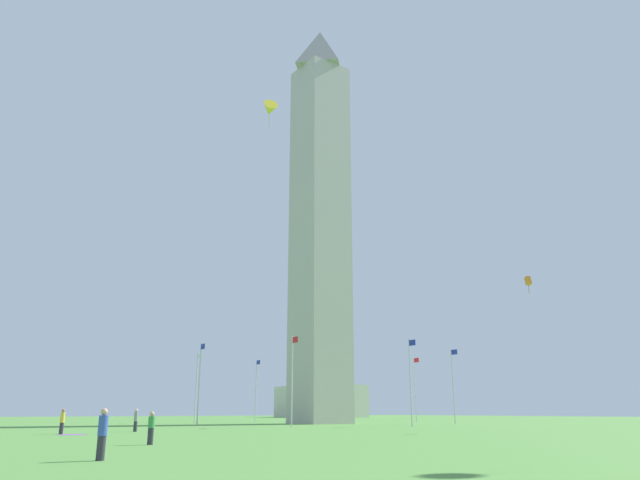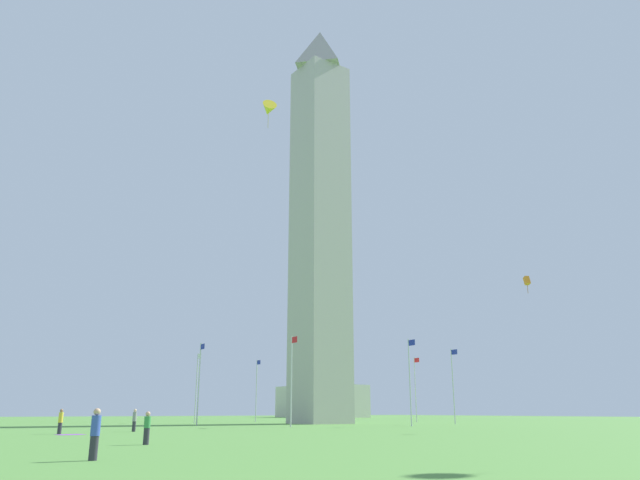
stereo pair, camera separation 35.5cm
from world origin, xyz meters
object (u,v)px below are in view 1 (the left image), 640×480
(flagpole_n, at_px, (411,378))
(flagpole_w, at_px, (199,380))
(flagpole_e, at_px, (415,387))
(picnic_blanket_near_first_person, at_px, (72,435))
(distant_building, at_px, (320,402))
(obelisk_monument, at_px, (320,210))
(person_gray_shirt, at_px, (136,420))
(kite_orange_box, at_px, (528,281))
(flagpole_nw, at_px, (292,377))
(flagpole_sw, at_px, (196,385))
(flagpole_s, at_px, (256,388))
(person_blue_shirt, at_px, (102,434))
(flagpole_ne, at_px, (453,383))
(person_yellow_shirt, at_px, (62,422))
(kite_yellow_delta, at_px, (269,109))
(flagpole_se, at_px, (339,388))
(person_green_shirt, at_px, (151,428))

(flagpole_n, xyz_separation_m, flagpole_w, (-17.42, -17.42, 0.00))
(flagpole_e, bearing_deg, picnic_blanket_near_first_person, -68.73)
(flagpole_e, distance_m, distant_building, 72.90)
(obelisk_monument, height_order, picnic_blanket_near_first_person, obelisk_monument)
(person_gray_shirt, xyz_separation_m, kite_orange_box, (18.66, 27.55, 11.72))
(flagpole_nw, bearing_deg, distant_building, 143.18)
(flagpole_e, distance_m, flagpole_sw, 32.19)
(flagpole_nw, bearing_deg, flagpole_sw, 180.00)
(flagpole_n, relative_size, flagpole_e, 1.00)
(kite_orange_box, bearing_deg, flagpole_nw, -158.27)
(flagpole_s, relative_size, person_gray_shirt, 5.28)
(flagpole_sw, bearing_deg, person_blue_shirt, -26.59)
(flagpole_ne, distance_m, picnic_blanket_near_first_person, 49.61)
(flagpole_ne, distance_m, person_yellow_shirt, 49.67)
(flagpole_ne, bearing_deg, kite_yellow_delta, -79.54)
(flagpole_ne, relative_size, flagpole_e, 1.00)
(flagpole_nw, xyz_separation_m, person_yellow_shirt, (7.01, -24.35, -4.24))
(flagpole_w, height_order, kite_orange_box, kite_orange_box)
(flagpole_s, bearing_deg, flagpole_sw, -67.50)
(flagpole_n, xyz_separation_m, flagpole_nw, (-5.10, -12.32, 0.00))
(person_yellow_shirt, relative_size, person_blue_shirt, 1.03)
(flagpole_e, height_order, kite_orange_box, kite_orange_box)
(flagpole_w, bearing_deg, flagpole_s, 135.00)
(flagpole_w, distance_m, kite_yellow_delta, 32.46)
(person_yellow_shirt, height_order, kite_yellow_delta, kite_yellow_delta)
(flagpole_nw, bearing_deg, flagpole_s, 157.50)
(flagpole_se, bearing_deg, flagpole_e, 22.50)
(person_blue_shirt, bearing_deg, person_green_shirt, 44.84)
(obelisk_monument, bearing_deg, picnic_blanket_near_first_person, -59.99)
(picnic_blanket_near_first_person, bearing_deg, kite_orange_box, 65.85)
(flagpole_w, relative_size, distant_building, 0.38)
(flagpole_e, distance_m, picnic_blanket_near_first_person, 57.84)
(flagpole_e, height_order, person_yellow_shirt, flagpole_e)
(flagpole_ne, height_order, flagpole_s, same)
(flagpole_ne, xyz_separation_m, flagpole_sw, (-24.64, -24.64, 0.00))
(kite_orange_box, relative_size, picnic_blanket_near_first_person, 0.85)
(person_green_shirt, bearing_deg, person_yellow_shirt, 13.21)
(flagpole_nw, relative_size, person_green_shirt, 5.89)
(flagpole_ne, height_order, flagpole_sw, same)
(flagpole_n, bearing_deg, flagpole_se, 157.50)
(flagpole_n, bearing_deg, flagpole_nw, -112.50)
(obelisk_monument, xyz_separation_m, flagpole_se, (-12.27, 12.32, -24.58))
(flagpole_s, distance_m, kite_yellow_delta, 48.57)
(flagpole_n, distance_m, flagpole_e, 24.64)
(person_gray_shirt, distance_m, kite_orange_box, 35.28)
(flagpole_e, xyz_separation_m, person_yellow_shirt, (19.33, -54.10, -4.24))
(obelisk_monument, height_order, kite_orange_box, obelisk_monument)
(flagpole_nw, height_order, kite_orange_box, kite_orange_box)
(flagpole_e, height_order, flagpole_nw, same)
(person_green_shirt, distance_m, distant_building, 132.96)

